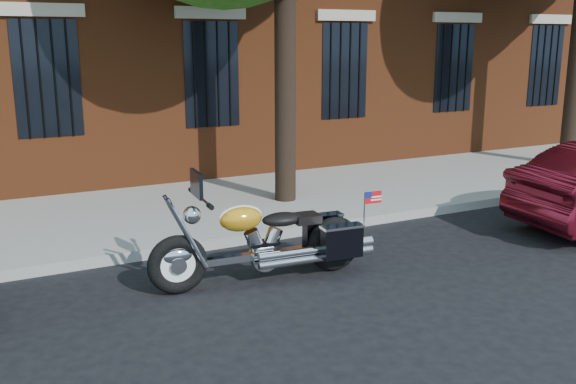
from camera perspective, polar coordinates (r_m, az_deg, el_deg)
name	(u,v)px	position (r m, az deg, el deg)	size (l,w,h in m)	color
ground	(350,262)	(8.56, 5.55, -6.24)	(120.00, 120.00, 0.00)	black
curb	(301,230)	(9.66, 1.17, -3.38)	(40.00, 0.16, 0.15)	gray
sidewalk	(251,202)	(11.29, -3.32, -0.91)	(40.00, 3.60, 0.15)	gray
motorcycle	(271,243)	(7.76, -1.54, -4.51)	(2.80, 0.92, 1.43)	black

